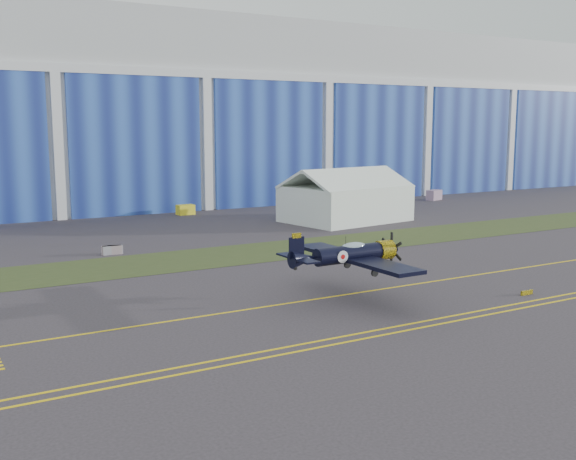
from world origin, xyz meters
TOP-DOWN VIEW (x-y plane):
  - ground at (0.00, 0.00)m, footprint 260.00×260.00m
  - grass_median at (0.00, 14.00)m, footprint 260.00×10.00m
  - hangar at (0.00, 71.79)m, footprint 220.00×45.70m
  - taxiway_centreline at (0.00, -5.00)m, footprint 200.00×0.20m
  - edge_line_near at (0.00, -14.50)m, footprint 80.00×0.20m
  - edge_line_far at (0.00, -13.50)m, footprint 80.00×0.20m
  - guard_board_right at (22.00, -12.00)m, footprint 1.20×0.15m
  - warbird at (9.30, -6.27)m, footprint 10.83×13.03m
  - tent at (33.31, 28.53)m, footprint 17.29×13.79m
  - tug at (16.87, 45.82)m, footprint 2.57×1.69m
  - gse_box at (61.97, 42.51)m, footprint 3.24×2.34m
  - barrier_a at (-1.06, 20.39)m, footprint 2.06×0.87m
  - barrier_b at (-0.99, 20.40)m, footprint 2.01×0.63m

SIDE VIEW (x-z plane):
  - ground at x=0.00m, z-range 0.00..0.00m
  - taxiway_centreline at x=0.00m, z-range 0.00..0.02m
  - edge_line_near at x=0.00m, z-range 0.00..0.02m
  - edge_line_far at x=0.00m, z-range 0.00..0.02m
  - grass_median at x=0.00m, z-range 0.01..0.03m
  - guard_board_right at x=22.00m, z-range 0.00..0.35m
  - barrier_a at x=-1.06m, z-range 0.00..0.90m
  - barrier_b at x=-0.99m, z-range 0.00..0.90m
  - tug at x=16.87m, z-range 0.00..1.45m
  - gse_box at x=61.97m, z-range 0.00..1.75m
  - warbird at x=9.30m, z-range 1.54..5.38m
  - tent at x=33.31m, z-range 0.00..7.29m
  - hangar at x=0.00m, z-range -0.04..29.96m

